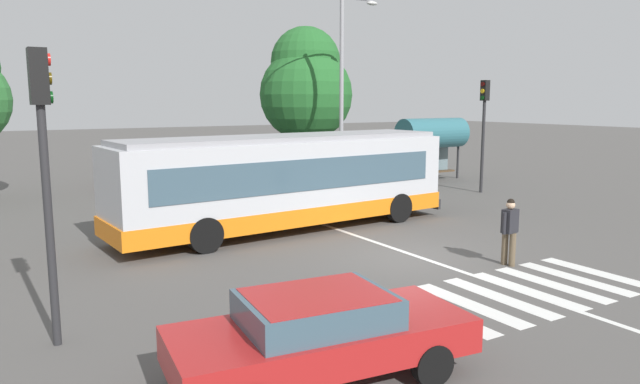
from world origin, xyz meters
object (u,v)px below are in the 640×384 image
object	(u,v)px
bus_stop_shelter	(432,134)
twin_arm_street_lamp	(342,71)
pedestrian_crossing_street	(510,228)
parked_car_black	(253,165)
parked_car_red	(143,171)
traffic_light_far_corner	(484,118)
parked_car_charcoal	(288,162)
background_tree_right	(306,85)
traffic_light_near_corner	(44,151)
parked_car_blue	(202,168)
foreground_sedan	(320,331)
city_transit_bus	(287,181)

from	to	relation	value
bus_stop_shelter	twin_arm_street_lamp	size ratio (longest dim) A/B	0.42
pedestrian_crossing_street	parked_car_black	xyz separation A→B (m)	(1.41, 18.30, -0.20)
pedestrian_crossing_street	parked_car_red	world-z (taller)	pedestrian_crossing_street
traffic_light_far_corner	bus_stop_shelter	bearing A→B (deg)	79.50
parked_car_charcoal	twin_arm_street_lamp	size ratio (longest dim) A/B	0.50
traffic_light_far_corner	background_tree_right	world-z (taller)	background_tree_right
traffic_light_near_corner	bus_stop_shelter	world-z (taller)	traffic_light_near_corner
pedestrian_crossing_street	background_tree_right	world-z (taller)	background_tree_right
traffic_light_far_corner	parked_car_blue	bearing A→B (deg)	136.04
parked_car_red	parked_car_blue	world-z (taller)	same
parked_car_black	twin_arm_street_lamp	size ratio (longest dim) A/B	0.50
parked_car_blue	parked_car_charcoal	distance (m)	5.27
pedestrian_crossing_street	bus_stop_shelter	world-z (taller)	bus_stop_shelter
pedestrian_crossing_street	foreground_sedan	distance (m)	7.84
traffic_light_near_corner	traffic_light_far_corner	xyz separation A→B (m)	(18.93, 8.26, 0.04)
parked_car_charcoal	traffic_light_near_corner	xyz separation A→B (m)	(-14.34, -18.33, 2.56)
pedestrian_crossing_street	traffic_light_far_corner	xyz separation A→B (m)	(8.44, 8.91, 2.40)
foreground_sedan	background_tree_right	size ratio (longest dim) A/B	0.57
pedestrian_crossing_street	parked_car_charcoal	world-z (taller)	pedestrian_crossing_street
city_transit_bus	parked_car_red	xyz separation A→B (m)	(-1.40, 12.17, -0.82)
foreground_sedan	parked_car_blue	distance (m)	22.01
twin_arm_street_lamp	pedestrian_crossing_street	bearing A→B (deg)	-106.72
city_transit_bus	traffic_light_far_corner	xyz separation A→B (m)	(11.28, 2.32, 1.78)
parked_car_blue	parked_car_black	distance (m)	2.79
parked_car_red	parked_car_blue	distance (m)	2.88
parked_car_blue	parked_car_charcoal	bearing A→B (deg)	6.54
parked_car_red	parked_car_black	size ratio (longest dim) A/B	0.99
foreground_sedan	parked_car_charcoal	distance (m)	24.49
parked_car_black	parked_car_red	bearing A→B (deg)	175.37
parked_car_black	traffic_light_far_corner	size ratio (longest dim) A/B	0.91
traffic_light_near_corner	background_tree_right	world-z (taller)	background_tree_right
city_transit_bus	parked_car_blue	distance (m)	11.91
parked_car_black	background_tree_right	size ratio (longest dim) A/B	0.56
parked_car_charcoal	twin_arm_street_lamp	distance (m)	6.83
twin_arm_street_lamp	traffic_light_near_corner	bearing A→B (deg)	-137.52
foreground_sedan	bus_stop_shelter	bearing A→B (deg)	43.97
parked_car_blue	parked_car_black	xyz separation A→B (m)	(2.79, -0.08, 0.00)
pedestrian_crossing_street	parked_car_black	distance (m)	18.36
foreground_sedan	traffic_light_near_corner	world-z (taller)	traffic_light_near_corner
traffic_light_near_corner	pedestrian_crossing_street	bearing A→B (deg)	-3.56
parked_car_charcoal	traffic_light_far_corner	bearing A→B (deg)	-65.51
parked_car_red	traffic_light_near_corner	world-z (taller)	traffic_light_near_corner
traffic_light_near_corner	city_transit_bus	bearing A→B (deg)	37.80
traffic_light_near_corner	bus_stop_shelter	bearing A→B (deg)	32.36
twin_arm_street_lamp	bus_stop_shelter	bearing A→B (deg)	-11.46
parked_car_black	city_transit_bus	bearing A→B (deg)	-109.90
foreground_sedan	parked_car_charcoal	bearing A→B (deg)	62.87
foreground_sedan	traffic_light_far_corner	world-z (taller)	traffic_light_far_corner
parked_car_red	traffic_light_far_corner	xyz separation A→B (m)	(12.68, -9.85, 2.60)
traffic_light_far_corner	twin_arm_street_lamp	bearing A→B (deg)	128.64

